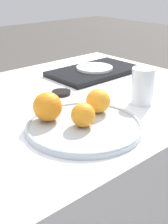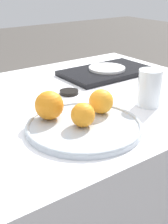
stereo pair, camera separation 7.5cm
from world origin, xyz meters
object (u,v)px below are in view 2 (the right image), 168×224
Objects in this scene: fruit_platter at (84,126)px; water_glass at (150,88)px; side_plate at (107,68)px; serving_tray at (107,72)px; orange_0 at (83,115)px; orange_1 at (101,101)px; orange_2 at (49,105)px; soy_dish at (69,92)px.

water_glass is (0.26, 0.01, 0.05)m from fruit_platter.
water_glass is 0.36m from side_plate.
serving_tray is at bearing 43.28° from fruit_platter.
side_plate is at bearing 71.52° from water_glass.
fruit_platter is at bearing -176.84° from water_glass.
orange_0 reaches higher than serving_tray.
water_glass is at bearing -7.39° from orange_1.
orange_2 is 0.51m from serving_tray.
serving_tray is 5.61× the size of soy_dish.
orange_0 is 0.52m from side_plate.
serving_tray is (0.38, 0.35, 0.00)m from fruit_platter.
fruit_platter is at bearing 27.67° from orange_0.
orange_0 is (-0.01, -0.00, 0.04)m from fruit_platter.
orange_0 is at bearing -116.06° from soy_dish.
orange_1 is at bearing -97.83° from soy_dish.
water_glass reaches higher than side_plate.
side_plate is (0.00, -0.00, 0.01)m from serving_tray.
orange_1 is 0.22m from soy_dish.
fruit_platter is 0.04m from orange_0.
orange_2 is at bearing -148.33° from serving_tray.
water_glass reaches higher than soy_dish.
orange_1 is at bearing -132.18° from serving_tray.
orange_2 reaches higher than serving_tray.
soy_dish is (-0.14, 0.24, -0.05)m from water_glass.
orange_1 is at bearing -20.33° from orange_2.
orange_0 is 0.55× the size of water_glass.
water_glass is at bearing -108.48° from side_plate.
serving_tray is (0.43, 0.26, -0.04)m from orange_2.
soy_dish is (0.17, 0.16, -0.05)m from orange_2.
orange_2 is (-0.05, 0.09, 0.01)m from orange_0.
orange_0 is at bearing -176.25° from water_glass.
fruit_platter is 0.84× the size of serving_tray.
serving_tray reaches higher than soy_dish.
orange_2 reaches higher than orange_1.
serving_tray is at bearing 47.82° from orange_1.
water_glass is (0.32, -0.08, 0.01)m from orange_2.
fruit_platter is at bearing -136.72° from side_plate.
side_plate is (0.38, 0.36, -0.02)m from orange_0.
serving_tray is 0.28m from soy_dish.
serving_tray is 2.46× the size of side_plate.
serving_tray is at bearing 21.90° from soy_dish.
water_glass reaches higher than orange_0.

